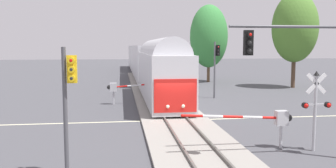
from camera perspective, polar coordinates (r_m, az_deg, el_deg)
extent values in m
plane|color=#47474C|center=(23.38, 1.03, -5.84)|extent=(220.00, 220.00, 0.00)
cube|color=beige|center=(23.38, 1.03, -5.83)|extent=(44.00, 0.20, 0.01)
cube|color=gray|center=(23.36, 1.03, -5.62)|extent=(4.40, 80.00, 0.18)
cube|color=#56514C|center=(23.23, -0.73, -5.29)|extent=(0.10, 80.00, 0.14)
cube|color=#56514C|center=(23.44, 2.77, -5.19)|extent=(0.10, 80.00, 0.14)
cube|color=silver|center=(31.01, -1.21, 1.35)|extent=(3.00, 17.06, 3.90)
cube|color=red|center=(22.65, 1.21, -1.90)|extent=(2.76, 0.08, 2.15)
cylinder|color=silver|center=(30.92, -1.22, 4.73)|extent=(2.76, 15.35, 2.76)
sphere|color=#F4F2CC|center=(22.67, -0.04, -3.63)|extent=(0.24, 0.24, 0.24)
sphere|color=#F4F2CC|center=(22.83, 2.45, -3.57)|extent=(0.24, 0.24, 0.24)
cube|color=silver|center=(51.36, -3.77, 3.61)|extent=(3.00, 22.10, 4.60)
cube|color=black|center=(51.47, -2.09, 3.96)|extent=(0.04, 19.89, 0.90)
cube|color=#193899|center=(51.54, -2.08, 2.35)|extent=(0.04, 20.33, 0.36)
cube|color=silver|center=(74.30, -4.97, 4.36)|extent=(3.00, 22.10, 4.60)
cube|color=black|center=(74.38, -3.81, 4.61)|extent=(0.04, 19.89, 0.90)
cube|color=#193899|center=(74.43, -3.79, 3.49)|extent=(0.04, 20.33, 0.36)
cylinder|color=#B7B7BC|center=(17.90, 17.64, -8.04)|extent=(0.14, 0.14, 1.10)
cube|color=#B7B7BC|center=(17.71, 17.73, -5.22)|extent=(0.56, 0.40, 0.70)
sphere|color=black|center=(17.86, 18.75, -5.16)|extent=(0.36, 0.36, 0.36)
cylinder|color=red|center=(17.50, 16.32, -5.22)|extent=(0.96, 0.12, 0.17)
cylinder|color=white|center=(17.13, 13.39, -5.21)|extent=(0.96, 0.12, 0.17)
cylinder|color=red|center=(16.81, 10.35, -5.20)|extent=(0.96, 0.12, 0.17)
cylinder|color=white|center=(16.53, 7.19, -5.16)|extent=(0.96, 0.12, 0.17)
cylinder|color=red|center=(16.31, 3.94, -5.11)|extent=(0.96, 0.12, 0.17)
sphere|color=red|center=(16.22, 2.28, -5.08)|extent=(0.14, 0.14, 0.14)
cylinder|color=#B2B2B7|center=(17.70, 22.49, -4.42)|extent=(0.14, 0.14, 3.49)
cube|color=white|center=(17.49, 22.71, 0.06)|extent=(0.98, 0.05, 0.98)
cube|color=white|center=(17.49, 22.71, 0.06)|extent=(0.98, 0.05, 0.98)
cube|color=#B2B2B7|center=(17.63, 22.55, -3.09)|extent=(1.10, 0.08, 0.08)
cylinder|color=black|center=(17.28, 21.13, -3.21)|extent=(0.26, 0.18, 0.26)
cylinder|color=black|center=(17.83, 24.24, -3.06)|extent=(0.26, 0.18, 0.26)
sphere|color=red|center=(17.19, 21.29, -3.26)|extent=(0.20, 0.20, 0.20)
sphere|color=red|center=(17.75, 24.41, -3.11)|extent=(0.20, 0.20, 0.20)
cone|color=black|center=(17.47, 22.74, 1.60)|extent=(0.28, 0.28, 0.22)
cylinder|color=#B7B7BC|center=(29.87, -8.74, -2.22)|extent=(0.14, 0.14, 1.10)
cube|color=#B7B7BC|center=(29.75, -8.77, -0.51)|extent=(0.56, 0.40, 0.70)
sphere|color=black|center=(29.76, -9.44, -0.52)|extent=(0.36, 0.36, 0.36)
cylinder|color=red|center=(29.74, -7.65, -0.42)|extent=(1.17, 0.12, 0.20)
cylinder|color=white|center=(29.75, -5.43, -0.24)|extent=(1.17, 0.12, 0.20)
cylinder|color=red|center=(29.81, -3.20, -0.05)|extent=(1.17, 0.12, 0.20)
cylinder|color=white|center=(29.91, -0.99, 0.13)|extent=(1.17, 0.12, 0.20)
cylinder|color=red|center=(30.06, 1.20, 0.31)|extent=(1.17, 0.12, 0.20)
sphere|color=red|center=(30.15, 2.29, 0.40)|extent=(0.14, 0.14, 0.14)
cylinder|color=#4C4C51|center=(15.37, 19.50, 8.67)|extent=(5.38, 0.12, 0.12)
cube|color=black|center=(14.59, 12.76, 6.46)|extent=(0.34, 0.26, 1.00)
sphere|color=red|center=(14.46, 13.00, 7.73)|extent=(0.20, 0.20, 0.20)
cylinder|color=black|center=(14.43, 13.04, 7.73)|extent=(0.24, 0.10, 0.24)
sphere|color=#262626|center=(14.45, 12.97, 6.46)|extent=(0.20, 0.20, 0.20)
cylinder|color=black|center=(14.42, 13.01, 6.46)|extent=(0.24, 0.10, 0.24)
sphere|color=#262626|center=(14.45, 12.94, 5.19)|extent=(0.20, 0.20, 0.20)
cylinder|color=black|center=(14.42, 12.98, 5.19)|extent=(0.24, 0.10, 0.24)
cylinder|color=#4C4C51|center=(33.24, 7.49, 2.23)|extent=(0.16, 0.16, 5.25)
cube|color=black|center=(33.24, 8.00, 5.37)|extent=(0.34, 0.26, 1.00)
sphere|color=red|center=(33.10, 8.08, 5.92)|extent=(0.20, 0.20, 0.20)
cylinder|color=black|center=(33.07, 8.09, 5.92)|extent=(0.24, 0.10, 0.24)
sphere|color=#262626|center=(33.10, 8.07, 5.36)|extent=(0.20, 0.20, 0.20)
cylinder|color=black|center=(33.07, 8.08, 5.36)|extent=(0.24, 0.10, 0.24)
sphere|color=#262626|center=(33.11, 8.06, 4.81)|extent=(0.20, 0.20, 0.20)
cylinder|color=black|center=(33.08, 8.07, 4.81)|extent=(0.24, 0.10, 0.24)
cylinder|color=#4C4C51|center=(13.51, -16.14, -4.50)|extent=(0.16, 0.16, 4.81)
cube|color=gold|center=(13.28, -15.15, 2.33)|extent=(0.34, 0.26, 1.00)
sphere|color=red|center=(13.11, -15.28, 3.68)|extent=(0.20, 0.20, 0.20)
cylinder|color=gold|center=(13.08, -15.29, 3.67)|extent=(0.24, 0.10, 0.24)
sphere|color=#262626|center=(13.13, -15.24, 2.28)|extent=(0.20, 0.20, 0.20)
cylinder|color=gold|center=(13.10, -15.26, 2.27)|extent=(0.24, 0.10, 0.24)
sphere|color=#262626|center=(13.15, -15.20, 0.89)|extent=(0.20, 0.20, 0.20)
cylinder|color=gold|center=(13.12, -15.22, 0.88)|extent=(0.24, 0.10, 0.24)
cylinder|color=#4C3828|center=(43.87, 19.46, 2.02)|extent=(0.46, 0.46, 3.97)
ellipsoid|color=#4C7A2D|center=(43.83, 19.70, 8.54)|extent=(5.19, 5.19, 8.00)
cylinder|color=brown|center=(48.47, 6.50, 2.12)|extent=(0.39, 0.39, 3.02)
ellipsoid|color=#38843D|center=(48.37, 6.56, 7.63)|extent=(5.07, 5.07, 8.39)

